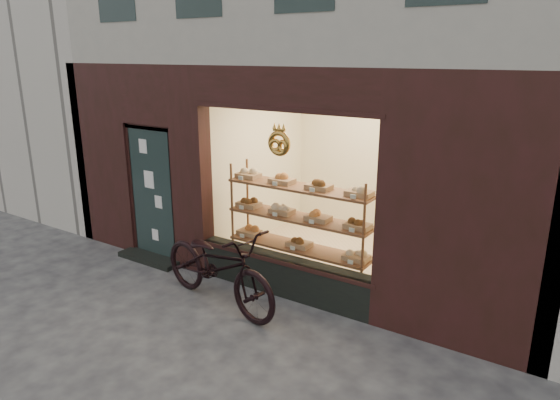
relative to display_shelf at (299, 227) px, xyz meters
The scene contains 4 objects.
ground 2.73m from the display_shelf, 100.01° to the right, with size 90.00×90.00×0.00m, color #313135.
neighbor_left 11.09m from the display_shelf, 163.64° to the left, with size 12.00×7.00×9.00m, color beige.
display_shelf is the anchor object (origin of this frame).
bicycle 1.32m from the display_shelf, 115.18° to the right, with size 0.74×2.13×1.12m, color black.
Camera 1 is at (3.91, -3.23, 3.25)m, focal length 32.00 mm.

